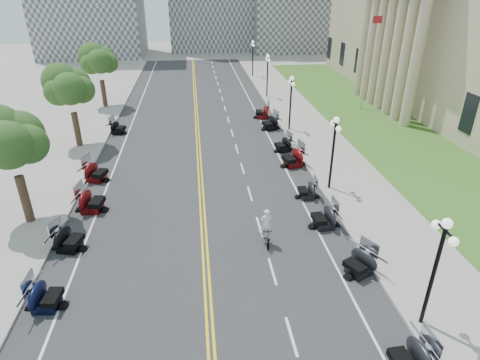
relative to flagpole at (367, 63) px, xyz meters
name	(u,v)px	position (x,y,z in m)	size (l,w,h in m)	color
ground	(204,230)	(-18.00, -22.00, -5.00)	(160.00, 160.00, 0.00)	gray
road	(199,160)	(-18.00, -12.00, -5.00)	(16.00, 90.00, 0.01)	#333335
centerline_yellow_a	(198,160)	(-18.12, -12.00, -4.99)	(0.12, 90.00, 0.00)	yellow
centerline_yellow_b	(201,160)	(-17.88, -12.00, -4.99)	(0.12, 90.00, 0.00)	yellow
edge_line_north	(279,156)	(-11.60, -12.00, -4.99)	(0.12, 90.00, 0.00)	white
edge_line_south	(116,164)	(-24.40, -12.00, -4.99)	(0.12, 90.00, 0.00)	white
lane_dash_4	(291,336)	(-14.80, -30.00, -4.99)	(0.12, 2.00, 0.00)	white
lane_dash_5	(272,271)	(-14.80, -26.00, -4.99)	(0.12, 2.00, 0.00)	white
lane_dash_6	(259,226)	(-14.80, -22.00, -4.99)	(0.12, 2.00, 0.00)	white
lane_dash_7	(250,194)	(-14.80, -18.00, -4.99)	(0.12, 2.00, 0.00)	white
lane_dash_8	(243,168)	(-14.80, -14.00, -4.99)	(0.12, 2.00, 0.00)	white
lane_dash_9	(237,149)	(-14.80, -10.00, -4.99)	(0.12, 2.00, 0.00)	white
lane_dash_10	(232,133)	(-14.80, -6.00, -4.99)	(0.12, 2.00, 0.00)	white
lane_dash_11	(228,119)	(-14.80, -2.00, -4.99)	(0.12, 2.00, 0.00)	white
lane_dash_12	(225,108)	(-14.80, 2.00, -4.99)	(0.12, 2.00, 0.00)	white
lane_dash_13	(222,99)	(-14.80, 6.00, -4.99)	(0.12, 2.00, 0.00)	white
lane_dash_14	(220,91)	(-14.80, 10.00, -4.99)	(0.12, 2.00, 0.00)	white
lane_dash_15	(218,84)	(-14.80, 14.00, -4.99)	(0.12, 2.00, 0.00)	white
lane_dash_16	(216,77)	(-14.80, 18.00, -4.99)	(0.12, 2.00, 0.00)	white
lane_dash_17	(214,72)	(-14.80, 22.00, -4.99)	(0.12, 2.00, 0.00)	white
lane_dash_18	(213,67)	(-14.80, 26.00, -4.99)	(0.12, 2.00, 0.00)	white
lane_dash_19	(212,63)	(-14.80, 30.00, -4.99)	(0.12, 2.00, 0.00)	white
sidewalk_north	(328,153)	(-7.50, -12.00, -4.92)	(5.00, 90.00, 0.15)	#9E9991
sidewalk_south	(61,166)	(-28.50, -12.00, -4.92)	(5.00, 90.00, 0.15)	#9E9991
lawn	(371,120)	(-0.50, -4.00, -4.95)	(9.00, 60.00, 0.10)	#356023
street_lamp_1	(433,274)	(-9.40, -30.00, -2.40)	(0.50, 1.20, 4.90)	black
street_lamp_2	(333,154)	(-9.40, -18.00, -2.40)	(0.50, 1.20, 4.90)	black
street_lamp_3	(290,104)	(-9.40, -6.00, -2.40)	(0.50, 1.20, 4.90)	black
street_lamp_4	(267,76)	(-9.40, 6.00, -2.40)	(0.50, 1.20, 4.90)	black
street_lamp_5	(253,59)	(-9.40, 18.00, -2.40)	(0.50, 1.20, 4.90)	black
flagpole	(367,63)	(0.00, 0.00, 0.00)	(1.10, 0.20, 10.00)	silver
tree_2	(11,147)	(-28.00, -20.00, -0.25)	(4.80, 4.80, 9.20)	#235619
tree_3	(70,91)	(-28.00, -8.00, -0.25)	(4.80, 4.80, 9.20)	#235619
tree_4	(99,64)	(-28.00, 4.00, -0.25)	(4.80, 4.80, 9.20)	#235619
motorcycle_n_3	(412,358)	(-10.98, -32.08, -4.27)	(2.07, 2.07, 1.45)	black
motorcycle_n_4	(360,262)	(-10.72, -26.60, -4.32)	(1.95, 1.95, 1.37)	black
motorcycle_n_5	(324,216)	(-11.14, -22.43, -4.29)	(2.02, 2.02, 1.42)	black
motorcycle_n_6	(307,189)	(-11.19, -18.96, -4.38)	(1.77, 1.77, 1.24)	black
motorcycle_n_7	(293,157)	(-10.93, -13.96, -4.22)	(2.23, 2.23, 1.56)	#590A0C
motorcycle_n_8	(283,144)	(-11.03, -10.94, -4.34)	(1.88, 1.88, 1.31)	black
motorcycle_n_9	(270,122)	(-11.10, -5.45, -4.27)	(2.08, 2.08, 1.45)	black
motorcycle_n_10	(262,111)	(-11.26, -1.89, -4.25)	(2.15, 2.15, 1.50)	#590A0C
motorcycle_s_4	(44,295)	(-24.92, -27.22, -4.31)	(1.96, 1.96, 1.37)	black
motorcycle_s_5	(68,238)	(-25.04, -22.98, -4.29)	(2.03, 2.03, 1.42)	black
motorcycle_s_6	(91,200)	(-24.70, -19.06, -4.23)	(2.19, 2.19, 1.54)	#590A0C
motorcycle_s_7	(95,171)	(-25.28, -14.79, -4.26)	(2.12, 2.12, 1.49)	#590A0C
motorcycle_s_9	(118,127)	(-25.27, -4.94, -4.35)	(1.86, 1.86, 1.30)	black
bicycle	(266,235)	(-14.73, -23.67, -4.45)	(0.52, 1.82, 1.10)	#A51414
cyclist_rider	(267,212)	(-14.73, -23.67, -3.02)	(0.64, 0.42, 1.76)	white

